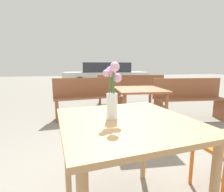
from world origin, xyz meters
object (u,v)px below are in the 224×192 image
(parked_car, at_px, (106,75))
(table_front, at_px, (126,135))
(bench_middle, at_px, (90,96))
(flower_vase, at_px, (112,94))
(bench_near, at_px, (188,98))
(bench_far, at_px, (130,88))
(table_back, at_px, (139,96))

(parked_car, bearing_deg, table_front, -101.47)
(table_front, distance_m, bench_middle, 2.71)
(flower_vase, xyz_separation_m, bench_middle, (0.19, 2.67, -0.46))
(bench_near, distance_m, parked_car, 6.20)
(table_front, xyz_separation_m, bench_far, (1.43, 3.78, -0.17))
(bench_middle, distance_m, bench_far, 1.71)
(table_front, height_order, bench_far, bench_far)
(bench_far, distance_m, parked_car, 4.42)
(flower_vase, xyz_separation_m, bench_near, (2.13, 1.96, -0.46))
(flower_vase, bearing_deg, bench_middle, 86.01)
(bench_far, xyz_separation_m, parked_car, (0.23, 4.41, 0.14))
(bench_middle, xyz_separation_m, parked_car, (1.56, 5.48, 0.15))
(table_front, height_order, flower_vase, flower_vase)
(bench_near, xyz_separation_m, parked_car, (-0.39, 6.18, 0.16))
(table_front, distance_m, bench_far, 4.04)
(bench_near, bearing_deg, parked_car, 93.58)
(table_front, distance_m, bench_near, 2.87)
(table_front, xyz_separation_m, parked_car, (1.66, 8.19, -0.03))
(table_front, xyz_separation_m, flower_vase, (-0.09, 0.04, 0.27))
(table_front, relative_size, parked_car, 0.21)
(table_front, relative_size, bench_far, 0.49)
(flower_vase, relative_size, parked_car, 0.08)
(flower_vase, bearing_deg, bench_far, 67.88)
(flower_vase, xyz_separation_m, table_back, (0.83, 1.50, -0.30))
(flower_vase, height_order, bench_far, flower_vase)
(bench_near, height_order, parked_car, parked_car)
(bench_far, bearing_deg, parked_car, 87.05)
(bench_far, xyz_separation_m, table_back, (-0.69, -2.24, 0.14))
(bench_far, height_order, parked_car, parked_car)
(bench_far, height_order, table_back, bench_far)
(bench_middle, bearing_deg, table_front, -92.13)
(bench_middle, relative_size, bench_far, 0.79)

